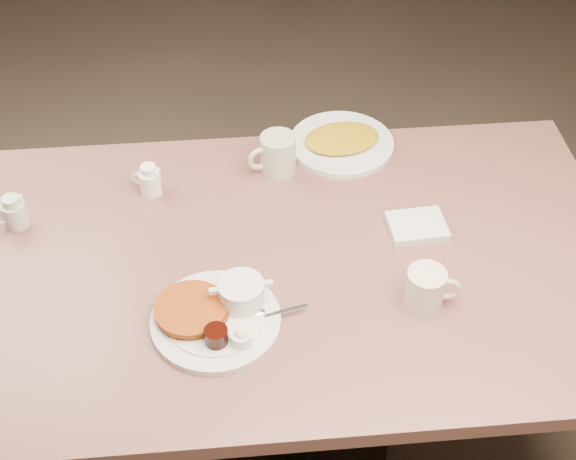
{
  "coord_description": "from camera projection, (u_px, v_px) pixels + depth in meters",
  "views": [
    {
      "loc": [
        -0.11,
        -1.19,
        1.99
      ],
      "look_at": [
        0.0,
        0.02,
        0.82
      ],
      "focal_mm": 48.92,
      "sensor_mm": 36.0,
      "label": 1
    }
  ],
  "objects": [
    {
      "name": "main_plate",
      "position": [
        217.0,
        312.0,
        1.58
      ],
      "size": [
        0.33,
        0.29,
        0.07
      ],
      "color": "silver",
      "rests_on": "diner_table"
    },
    {
      "name": "diner_table",
      "position": [
        289.0,
        309.0,
        1.84
      ],
      "size": [
        1.5,
        0.9,
        0.75
      ],
      "color": "#84564C",
      "rests_on": "ground"
    },
    {
      "name": "hash_plate",
      "position": [
        342.0,
        142.0,
        2.0
      ],
      "size": [
        0.31,
        0.31,
        0.04
      ],
      "color": "silver",
      "rests_on": "diner_table"
    },
    {
      "name": "napkin",
      "position": [
        417.0,
        226.0,
        1.78
      ],
      "size": [
        0.13,
        0.11,
        0.02
      ],
      "color": "silver",
      "rests_on": "diner_table"
    },
    {
      "name": "coffee_mug_far",
      "position": [
        277.0,
        154.0,
        1.91
      ],
      "size": [
        0.13,
        0.11,
        0.1
      ],
      "color": "beige",
      "rests_on": "diner_table"
    },
    {
      "name": "creamer_right",
      "position": [
        150.0,
        180.0,
        1.86
      ],
      "size": [
        0.07,
        0.06,
        0.08
      ],
      "color": "white",
      "rests_on": "diner_table"
    },
    {
      "name": "coffee_mug_near",
      "position": [
        426.0,
        288.0,
        1.6
      ],
      "size": [
        0.12,
        0.09,
        0.09
      ],
      "color": "beige",
      "rests_on": "diner_table"
    },
    {
      "name": "creamer_left",
      "position": [
        14.0,
        213.0,
        1.78
      ],
      "size": [
        0.08,
        0.06,
        0.08
      ],
      "color": "beige",
      "rests_on": "diner_table"
    }
  ]
}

